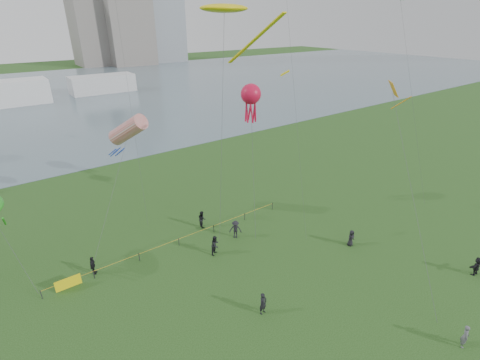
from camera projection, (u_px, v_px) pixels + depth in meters
ground_plane at (323, 330)px, 24.69m from camera, size 400.00×400.00×0.00m
lake at (51, 97)px, 97.78m from camera, size 400.00×120.00×0.08m
building_mid at (125, 21)px, 159.73m from camera, size 20.00×20.00×38.00m
building_low at (92, 33)px, 158.73m from camera, size 16.00×18.00×28.00m
pavilion_left at (0, 94)px, 86.43m from camera, size 22.00×8.00×6.00m
pavilion_right at (103, 84)px, 102.77m from camera, size 18.00×7.00×5.00m
fence at (116, 265)px, 30.34m from camera, size 24.07×0.07×1.05m
kite_flyer at (465, 336)px, 23.11m from camera, size 0.78×0.70×1.78m
spectator_a at (215, 245)px, 32.27m from camera, size 1.17×1.08×1.93m
spectator_b at (235, 229)px, 34.69m from camera, size 1.41×1.34×1.92m
spectator_c at (93, 265)px, 29.77m from camera, size 0.86×1.08×1.72m
spectator_d at (351, 238)px, 33.55m from camera, size 0.85×0.58×1.67m
spectator_e at (477, 266)px, 29.69m from camera, size 1.63×0.64×1.72m
spectator_f at (263, 304)px, 25.73m from camera, size 0.72×0.52×1.81m
spectator_g at (202, 219)px, 36.59m from camera, size 0.78×0.95×1.82m
kite_stingray at (225, 9)px, 29.84m from camera, size 5.67×9.93×21.25m
kite_windsock at (128, 130)px, 34.72m from camera, size 8.23×7.78×11.82m
kite_octopus at (251, 95)px, 35.54m from camera, size 4.62×6.70×14.12m
kite_delta at (396, 100)px, 28.76m from camera, size 5.95×10.50×15.37m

